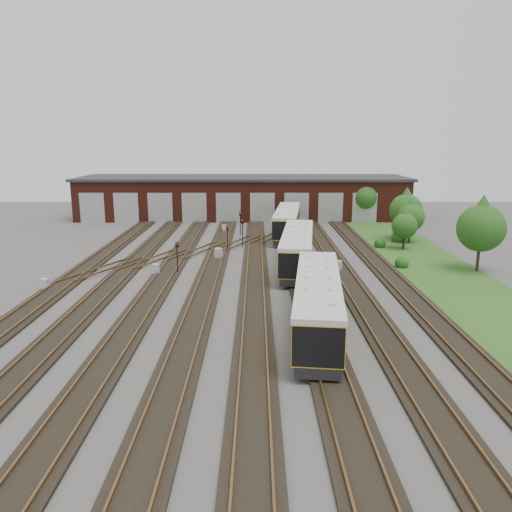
{
  "coord_description": "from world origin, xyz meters",
  "views": [
    {
      "loc": [
        2.14,
        -38.82,
        11.8
      ],
      "look_at": [
        2.1,
        3.52,
        2.0
      ],
      "focal_mm": 35.0,
      "sensor_mm": 36.0,
      "label": 1
    }
  ],
  "objects": [
    {
      "name": "tree_3",
      "position": [
        18.48,
        15.44,
        2.98
      ],
      "size": [
        2.8,
        2.8,
        4.64
      ],
      "color": "black",
      "rests_on": "ground"
    },
    {
      "name": "ground",
      "position": [
        0.0,
        0.0,
        0.0
      ],
      "size": [
        120.0,
        120.0,
        0.0
      ],
      "primitive_type": "plane",
      "color": "#43413F",
      "rests_on": "ground"
    },
    {
      "name": "grass_verge",
      "position": [
        19.0,
        10.0,
        0.03
      ],
      "size": [
        8.0,
        55.0,
        0.05
      ],
      "primitive_type": "cube",
      "color": "#244F1A",
      "rests_on": "ground"
    },
    {
      "name": "signal_mast_0",
      "position": [
        -5.03,
        5.04,
        1.86
      ],
      "size": [
        0.26,
        0.25,
        2.91
      ],
      "rotation": [
        0.0,
        0.0,
        -0.24
      ],
      "color": "black",
      "rests_on": "ground"
    },
    {
      "name": "relay_cabinet_0",
      "position": [
        -15.0,
        -0.11,
        0.48
      ],
      "size": [
        0.65,
        0.57,
        0.95
      ],
      "primitive_type": "cube",
      "rotation": [
        0.0,
        0.0,
        -0.18
      ],
      "color": "#AEB2B4",
      "rests_on": "ground"
    },
    {
      "name": "signal_mast_3",
      "position": [
        0.56,
        16.92,
        2.08
      ],
      "size": [
        0.31,
        0.3,
        3.22
      ],
      "rotation": [
        0.0,
        0.0,
        -0.2
      ],
      "color": "black",
      "rests_on": "ground"
    },
    {
      "name": "bush_2",
      "position": [
        19.16,
        19.8,
        0.86
      ],
      "size": [
        1.72,
        1.72,
        1.72
      ],
      "primitive_type": "sphere",
      "color": "#1A4A15",
      "rests_on": "ground"
    },
    {
      "name": "tree_4",
      "position": [
        22.57,
        5.89,
        4.58
      ],
      "size": [
        4.3,
        4.3,
        7.12
      ],
      "color": "black",
      "rests_on": "ground"
    },
    {
      "name": "relay_cabinet_4",
      "position": [
        9.7,
        5.84,
        0.51
      ],
      "size": [
        0.65,
        0.55,
        1.02
      ],
      "primitive_type": "cube",
      "rotation": [
        0.0,
        0.0,
        0.08
      ],
      "color": "#AEB2B4",
      "rests_on": "ground"
    },
    {
      "name": "track_network",
      "position": [
        -0.17,
        0.59,
        0.11
      ],
      "size": [
        30.4,
        70.0,
        0.33
      ],
      "color": "black",
      "rests_on": "ground"
    },
    {
      "name": "signal_mast_2",
      "position": [
        0.06,
        24.32,
        1.92
      ],
      "size": [
        0.29,
        0.27,
        2.97
      ],
      "rotation": [
        0.0,
        0.0,
        0.22
      ],
      "color": "black",
      "rests_on": "ground"
    },
    {
      "name": "bush_0",
      "position": [
        16.0,
        7.29,
        0.65
      ],
      "size": [
        1.29,
        1.29,
        1.29
      ],
      "primitive_type": "sphere",
      "color": "#1A4A15",
      "rests_on": "ground"
    },
    {
      "name": "signal_mast_1",
      "position": [
        -1.04,
        14.61,
        1.78
      ],
      "size": [
        0.26,
        0.25,
        2.78
      ],
      "rotation": [
        0.0,
        0.0,
        0.38
      ],
      "color": "black",
      "rests_on": "ground"
    },
    {
      "name": "tree_1",
      "position": [
        20.21,
        19.05,
        3.42
      ],
      "size": [
        3.22,
        3.22,
        5.33
      ],
      "color": "black",
      "rests_on": "ground"
    },
    {
      "name": "metro_train",
      "position": [
        6.0,
        7.16,
        1.93
      ],
      "size": [
        4.43,
        47.32,
        3.12
      ],
      "rotation": [
        0.0,
        0.0,
        -0.11
      ],
      "color": "black",
      "rests_on": "ground"
    },
    {
      "name": "relay_cabinet_3",
      "position": [
        -2.16,
        26.5,
        0.46
      ],
      "size": [
        0.61,
        0.53,
        0.92
      ],
      "primitive_type": "cube",
      "rotation": [
        0.0,
        0.0,
        0.14
      ],
      "color": "#AEB2B4",
      "rests_on": "ground"
    },
    {
      "name": "tree_0",
      "position": [
        18.16,
        35.0,
        4.11
      ],
      "size": [
        3.86,
        3.86,
        6.4
      ],
      "color": "black",
      "rests_on": "ground"
    },
    {
      "name": "bush_1",
      "position": [
        16.13,
        16.48,
        0.64
      ],
      "size": [
        1.28,
        1.28,
        1.28
      ],
      "primitive_type": "sphere",
      "color": "#1A4A15",
      "rests_on": "ground"
    },
    {
      "name": "relay_cabinet_1",
      "position": [
        -1.74,
        10.74,
        0.57
      ],
      "size": [
        0.86,
        0.8,
        1.14
      ],
      "primitive_type": "cube",
      "rotation": [
        0.0,
        0.0,
        -0.42
      ],
      "color": "#AEB2B4",
      "rests_on": "ground"
    },
    {
      "name": "maintenance_shed",
      "position": [
        -0.01,
        39.97,
        3.2
      ],
      "size": [
        51.0,
        12.5,
        6.35
      ],
      "color": "#511E14",
      "rests_on": "ground"
    },
    {
      "name": "relay_cabinet_2",
      "position": [
        -6.91,
        4.57,
        0.5
      ],
      "size": [
        0.62,
        0.52,
        1.01
      ],
      "primitive_type": "cube",
      "rotation": [
        0.0,
        0.0,
        -0.03
      ],
      "color": "#AEB2B4",
      "rests_on": "ground"
    },
    {
      "name": "tree_2",
      "position": [
        20.15,
        20.86,
        4.14
      ],
      "size": [
        3.89,
        3.89,
        6.44
      ],
      "color": "black",
      "rests_on": "ground"
    }
  ]
}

